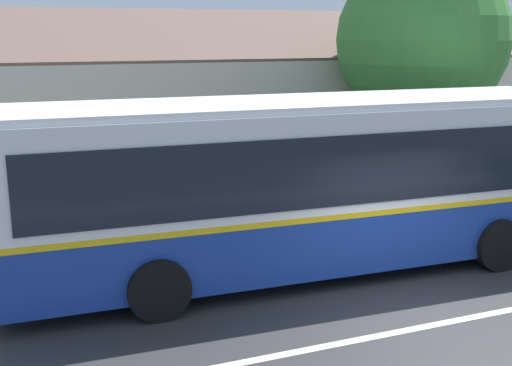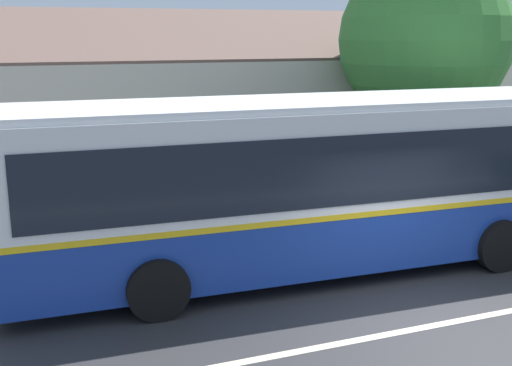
% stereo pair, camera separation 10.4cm
% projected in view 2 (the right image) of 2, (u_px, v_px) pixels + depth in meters
% --- Properties ---
extents(ground_plane, '(300.00, 300.00, 0.00)m').
position_uv_depth(ground_plane, '(435.00, 326.00, 9.85)').
color(ground_plane, '#2D2D30').
extents(sidewalk_far, '(60.00, 3.00, 0.15)m').
position_uv_depth(sidewalk_far, '(281.00, 218.00, 15.29)').
color(sidewalk_far, gray).
rests_on(sidewalk_far, ground).
extents(lane_divider_stripe, '(60.00, 0.16, 0.01)m').
position_uv_depth(lane_divider_stripe, '(435.00, 325.00, 9.85)').
color(lane_divider_stripe, beige).
rests_on(lane_divider_stripe, ground).
extents(community_building, '(23.54, 9.40, 6.15)m').
position_uv_depth(community_building, '(153.00, 110.00, 20.90)').
color(community_building, beige).
rests_on(community_building, ground).
extents(transit_bus, '(11.21, 3.03, 3.22)m').
position_uv_depth(transit_bus, '(307.00, 181.00, 11.81)').
color(transit_bus, navy).
rests_on(transit_bus, ground).
extents(bench_by_building, '(1.55, 0.51, 0.94)m').
position_uv_depth(bench_by_building, '(16.00, 227.00, 12.95)').
color(bench_by_building, brown).
rests_on(bench_by_building, sidewalk_far).
extents(bench_down_street, '(1.78, 0.51, 0.94)m').
position_uv_depth(bench_down_street, '(231.00, 210.00, 14.15)').
color(bench_down_street, brown).
rests_on(bench_down_street, sidewalk_far).
extents(street_tree_primary, '(4.53, 4.53, 6.47)m').
position_uv_depth(street_tree_primary, '(428.00, 46.00, 17.03)').
color(street_tree_primary, '#4C3828').
rests_on(street_tree_primary, ground).
extents(bus_stop_sign, '(0.36, 0.07, 2.40)m').
position_uv_depth(bus_stop_sign, '(474.00, 148.00, 15.65)').
color(bus_stop_sign, gray).
rests_on(bus_stop_sign, sidewalk_far).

